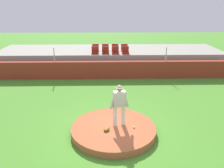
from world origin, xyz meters
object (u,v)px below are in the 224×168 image
Objects in this scene: stadium_chair_3 at (125,51)px; stadium_chair_7 at (124,49)px; fielding_glove at (107,129)px; stadium_chair_1 at (105,51)px; stadium_chair_5 at (105,49)px; stadium_chair_4 at (95,49)px; stadium_chair_2 at (115,51)px; stadium_chair_6 at (115,49)px; baseball at (134,127)px; pitcher at (119,102)px; stadium_chair_0 at (95,51)px.

stadium_chair_3 and stadium_chair_7 have the same top height.
stadium_chair_1 reaches higher than fielding_glove.
stadium_chair_3 is 1.67m from stadium_chair_5.
stadium_chair_4 is at bearing -23.86° from stadium_chair_3.
stadium_chair_1 is 1.00× the size of stadium_chair_4.
stadium_chair_2 reaches higher than fielding_glove.
stadium_chair_4 is (-0.79, 9.19, 1.22)m from fielding_glove.
stadium_chair_2 is 1.00× the size of stadium_chair_5.
stadium_chair_3 is at bearing 17.77° from fielding_glove.
stadium_chair_4 and stadium_chair_6 have the same top height.
stadium_chair_1 is at bearing -1.74° from stadium_chair_3.
stadium_chair_6 is (0.70, 0.89, 0.00)m from stadium_chair_1.
baseball is 0.15× the size of stadium_chair_6.
fielding_glove is at bearing -171.57° from baseball.
stadium_chair_1 is at bearing 80.20° from pitcher.
stadium_chair_4 is (-0.01, 0.89, 0.00)m from stadium_chair_0.
pitcher is 3.39× the size of stadium_chair_0.
stadium_chair_0 is at bearing 22.22° from stadium_chair_7.
stadium_chair_1 is at bearing 97.76° from baseball.
baseball is 8.31m from stadium_chair_1.
stadium_chair_0 is 1.00× the size of stadium_chair_2.
stadium_chair_1 is at bearing 32.08° from stadium_chair_7.
baseball is 0.15× the size of stadium_chair_5.
stadium_chair_0 is 1.00× the size of stadium_chair_3.
stadium_chair_4 is (-1.84, 9.04, 1.24)m from baseball.
stadium_chair_3 reaches higher than fielding_glove.
stadium_chair_0 is at bearing 50.84° from stadium_chair_5.
fielding_glove is 0.60× the size of stadium_chair_7.
stadium_chair_3 is (0.28, 8.10, 1.24)m from baseball.
fielding_glove is at bearing 94.92° from stadium_chair_4.
stadium_chair_2 is 1.69m from stadium_chair_4.
stadium_chair_4 is at bearing -0.18° from stadium_chair_6.
baseball is 0.15× the size of stadium_chair_0.
stadium_chair_1 is at bearing 51.61° from stadium_chair_6.
stadium_chair_2 is 0.92m from stadium_chair_6.
stadium_chair_3 is at bearing 70.15° from pitcher.
pitcher is at bearing 89.01° from stadium_chair_2.
stadium_chair_3 and stadium_chair_4 have the same top height.
stadium_chair_4 is (-1.28, 8.80, 0.29)m from pitcher.
stadium_chair_6 is (0.02, 0.92, 0.00)m from stadium_chair_2.
pitcher reaches higher than stadium_chair_0.
baseball is 0.15× the size of stadium_chair_3.
stadium_chair_5 is (-0.69, 0.92, 0.00)m from stadium_chair_2.
pitcher is at bearing 84.55° from stadium_chair_7.
stadium_chair_3 is (1.33, 8.26, 1.22)m from fielding_glove.
stadium_chair_0 is 0.89m from stadium_chair_4.
stadium_chair_0 is 1.41m from stadium_chair_2.
fielding_glove is 8.38m from stadium_chair_2.
stadium_chair_1 is 0.69m from stadium_chair_2.
baseball is 0.15× the size of stadium_chair_1.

